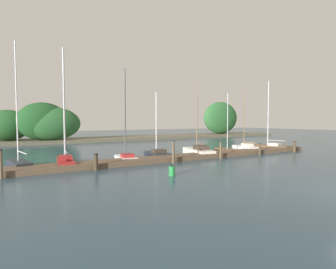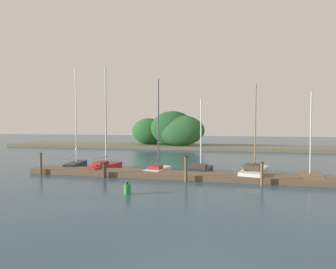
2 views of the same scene
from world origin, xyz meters
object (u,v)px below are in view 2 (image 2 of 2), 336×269
object	(u,v)px
sailboat_4	(254,171)
mooring_piling_2	(186,169)
sailboat_0	(76,163)
sailboat_1	(105,164)
mooring_piling_3	(262,174)
channel_buoy_0	(127,189)
mooring_piling_1	(105,170)
sailboat_2	(158,168)
sailboat_5	(310,176)
sailboat_3	(200,169)
mooring_piling_0	(41,164)

from	to	relation	value
sailboat_4	mooring_piling_2	bearing A→B (deg)	135.32
sailboat_0	sailboat_1	world-z (taller)	sailboat_0
mooring_piling_3	channel_buoy_0	distance (m)	7.92
sailboat_0	mooring_piling_1	bearing A→B (deg)	-138.19
sailboat_0	sailboat_4	xyz separation A→B (m)	(13.97, -0.53, -0.02)
sailboat_2	mooring_piling_2	bearing A→B (deg)	-129.60
sailboat_1	sailboat_5	size ratio (longest dim) A/B	1.39
sailboat_2	sailboat_4	xyz separation A→B (m)	(6.87, 0.06, 0.00)
sailboat_0	sailboat_2	world-z (taller)	sailboat_0
mooring_piling_3	sailboat_4	bearing A→B (deg)	94.60
sailboat_1	channel_buoy_0	world-z (taller)	sailboat_1
sailboat_5	mooring_piling_3	bearing A→B (deg)	138.03
sailboat_4	sailboat_0	bearing A→B (deg)	100.64
sailboat_3	mooring_piling_3	bearing A→B (deg)	-123.80
mooring_piling_2	sailboat_2	bearing A→B (deg)	133.65
sailboat_2	channel_buoy_0	size ratio (longest dim) A/B	10.73
sailboat_2	mooring_piling_2	world-z (taller)	sailboat_2
mooring_piling_0	mooring_piling_1	world-z (taller)	mooring_piling_0
sailboat_2	sailboat_4	distance (m)	6.87
sailboat_3	mooring_piling_0	size ratio (longest dim) A/B	3.49
sailboat_1	sailboat_2	bearing A→B (deg)	-85.49
sailboat_2	mooring_piling_0	world-z (taller)	sailboat_2
sailboat_0	mooring_piling_1	world-z (taller)	sailboat_0
sailboat_0	channel_buoy_0	xyz separation A→B (m)	(7.23, -7.02, -0.11)
mooring_piling_1	channel_buoy_0	world-z (taller)	mooring_piling_1
sailboat_3	sailboat_5	world-z (taller)	sailboat_5
sailboat_3	channel_buoy_0	bearing A→B (deg)	164.25
mooring_piling_2	mooring_piling_3	world-z (taller)	mooring_piling_2
sailboat_1	channel_buoy_0	size ratio (longest dim) A/B	12.30
sailboat_2	sailboat_3	distance (m)	3.16
channel_buoy_0	mooring_piling_1	bearing A→B (deg)	129.35
sailboat_1	sailboat_3	size ratio (longest dim) A/B	1.47
sailboat_1	sailboat_2	world-z (taller)	sailboat_1
sailboat_1	sailboat_2	size ratio (longest dim) A/B	1.15
sailboat_1	mooring_piling_2	distance (m)	7.47
sailboat_4	sailboat_5	xyz separation A→B (m)	(3.47, -0.14, -0.13)
sailboat_0	sailboat_4	size ratio (longest dim) A/B	1.27
channel_buoy_0	mooring_piling_0	bearing A→B (deg)	154.45
sailboat_1	sailboat_3	distance (m)	7.43
mooring_piling_0	channel_buoy_0	size ratio (longest dim) A/B	2.41
sailboat_0	mooring_piling_2	distance (m)	10.21
sailboat_5	channel_buoy_0	xyz separation A→B (m)	(-10.21, -6.35, 0.03)
mooring_piling_1	sailboat_3	bearing A→B (deg)	28.60
sailboat_2	channel_buoy_0	bearing A→B (deg)	-172.13
sailboat_3	sailboat_4	xyz separation A→B (m)	(3.79, -0.68, 0.07)
sailboat_1	sailboat_5	distance (m)	14.68
mooring_piling_1	mooring_piling_3	xyz separation A→B (m)	(10.11, -0.09, 0.17)
sailboat_5	mooring_piling_0	size ratio (longest dim) A/B	3.67
sailboat_0	mooring_piling_3	bearing A→B (deg)	-113.27
sailboat_2	mooring_piling_1	world-z (taller)	sailboat_2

